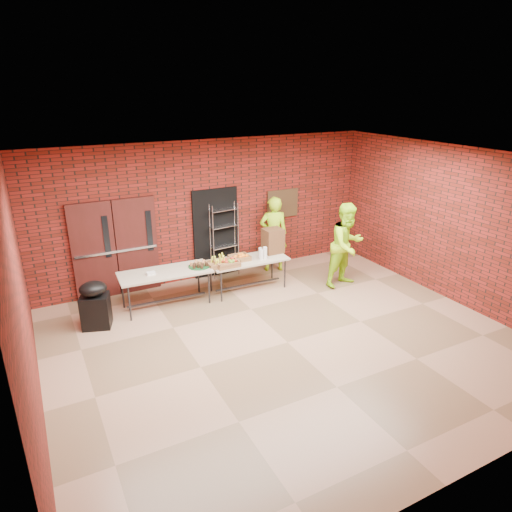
{
  "coord_description": "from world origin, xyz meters",
  "views": [
    {
      "loc": [
        -3.76,
        -6.0,
        4.32
      ],
      "look_at": [
        0.09,
        1.4,
        1.16
      ],
      "focal_mm": 32.0,
      "sensor_mm": 36.0,
      "label": 1
    }
  ],
  "objects": [
    {
      "name": "cup_stack_mid",
      "position": [
        0.74,
        2.22,
        0.85
      ],
      "size": [
        0.09,
        0.09,
        0.27
      ],
      "primitive_type": "cylinder",
      "color": "white",
      "rests_on": "table_right"
    },
    {
      "name": "basket_bananas",
      "position": [
        -0.37,
        2.27,
        0.78
      ],
      "size": [
        0.44,
        0.34,
        0.14
      ],
      "color": "olive",
      "rests_on": "table_right"
    },
    {
      "name": "wire_rack",
      "position": [
        0.25,
        3.32,
        0.89
      ],
      "size": [
        0.67,
        0.28,
        1.77
      ],
      "primitive_type": null,
      "rotation": [
        0.0,
        0.0,
        0.1
      ],
      "color": "#A9AAB0",
      "rests_on": "room"
    },
    {
      "name": "bronze_plaque",
      "position": [
        1.9,
        3.45,
        1.55
      ],
      "size": [
        0.85,
        0.04,
        0.7
      ],
      "primitive_type": "cube",
      "color": "#432C1A",
      "rests_on": "room"
    },
    {
      "name": "cup_stack_front",
      "position": [
        0.63,
        2.19,
        0.83
      ],
      "size": [
        0.08,
        0.08,
        0.23
      ],
      "primitive_type": "cylinder",
      "color": "white",
      "rests_on": "table_right"
    },
    {
      "name": "coffee_dispenser",
      "position": [
        1.09,
        2.49,
        1.0
      ],
      "size": [
        0.42,
        0.38,
        0.55
      ],
      "primitive_type": "cube",
      "color": "brown",
      "rests_on": "table_right"
    },
    {
      "name": "napkin_box",
      "position": [
        -1.76,
        2.39,
        0.79
      ],
      "size": [
        0.17,
        0.11,
        0.06
      ],
      "primitive_type": "cube",
      "color": "white",
      "rests_on": "table_left"
    },
    {
      "name": "basket_apples",
      "position": [
        -0.19,
        2.2,
        0.78
      ],
      "size": [
        0.49,
        0.38,
        0.15
      ],
      "color": "olive",
      "rests_on": "table_right"
    },
    {
      "name": "basket_oranges",
      "position": [
        0.2,
        2.39,
        0.78
      ],
      "size": [
        0.43,
        0.34,
        0.13
      ],
      "color": "olive",
      "rests_on": "table_right"
    },
    {
      "name": "volunteer_man",
      "position": [
        2.47,
        1.57,
        0.96
      ],
      "size": [
        1.03,
        0.86,
        1.91
      ],
      "primitive_type": "imported",
      "rotation": [
        0.0,
        0.0,
        0.15
      ],
      "color": "#ACF01A",
      "rests_on": "room"
    },
    {
      "name": "volunteer_woman",
      "position": [
        1.45,
        3.1,
        0.92
      ],
      "size": [
        0.78,
        0.64,
        1.85
      ],
      "primitive_type": "imported",
      "rotation": [
        0.0,
        0.0,
        2.79
      ],
      "color": "#ACF01A",
      "rests_on": "room"
    },
    {
      "name": "cup_stack_back",
      "position": [
        0.68,
        2.33,
        0.83
      ],
      "size": [
        0.07,
        0.07,
        0.22
      ],
      "primitive_type": "cylinder",
      "color": "white",
      "rests_on": "table_right"
    },
    {
      "name": "double_doors",
      "position": [
        -2.2,
        3.44,
        1.05
      ],
      "size": [
        1.78,
        0.12,
        2.1
      ],
      "color": "#411412",
      "rests_on": "room"
    },
    {
      "name": "dark_doorway",
      "position": [
        0.1,
        3.46,
        1.05
      ],
      "size": [
        1.1,
        0.06,
        2.1
      ],
      "primitive_type": "cube",
      "color": "black",
      "rests_on": "room"
    },
    {
      "name": "covered_grill",
      "position": [
        -2.9,
        2.16,
        0.46
      ],
      "size": [
        0.61,
        0.56,
        0.92
      ],
      "rotation": [
        0.0,
        0.0,
        -0.32
      ],
      "color": "black",
      "rests_on": "room"
    },
    {
      "name": "table_right",
      "position": [
        0.39,
        2.35,
        0.66
      ],
      "size": [
        1.77,
        0.78,
        0.72
      ],
      "rotation": [
        0.0,
        0.0,
        -0.03
      ],
      "color": "tan",
      "rests_on": "room"
    },
    {
      "name": "table_left",
      "position": [
        -1.47,
        2.41,
        0.7
      ],
      "size": [
        1.88,
        0.86,
        0.76
      ],
      "rotation": [
        0.0,
        0.0,
        -0.05
      ],
      "color": "tan",
      "rests_on": "room"
    },
    {
      "name": "muffin_tray",
      "position": [
        -0.76,
        2.34,
        0.81
      ],
      "size": [
        0.45,
        0.45,
        0.11
      ],
      "color": "#134A21",
      "rests_on": "table_left"
    },
    {
      "name": "room",
      "position": [
        0.0,
        0.0,
        1.6
      ],
      "size": [
        8.08,
        7.08,
        3.28
      ],
      "color": "brown",
      "rests_on": "ground"
    }
  ]
}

